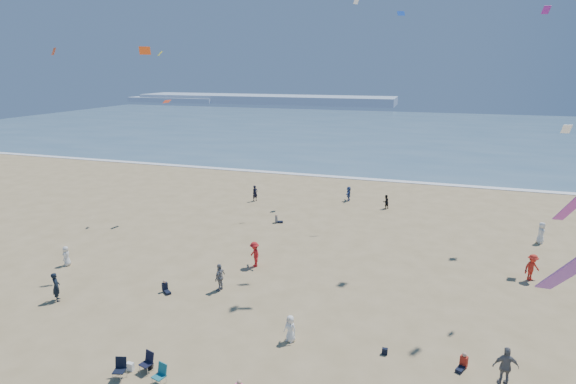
% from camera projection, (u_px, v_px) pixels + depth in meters
% --- Properties ---
extents(ocean, '(220.00, 100.00, 0.06)m').
position_uv_depth(ocean, '(391.00, 131.00, 105.46)').
color(ocean, '#476B84').
rests_on(ocean, ground).
extents(surf_line, '(220.00, 1.20, 0.08)m').
position_uv_depth(surf_line, '(358.00, 178.00, 59.49)').
color(surf_line, white).
rests_on(surf_line, ground).
extents(headland_far, '(110.00, 20.00, 3.20)m').
position_uv_depth(headland_far, '(264.00, 99.00, 191.45)').
color(headland_far, '#7A8EA8').
rests_on(headland_far, ground).
extents(headland_near, '(40.00, 14.00, 2.00)m').
position_uv_depth(headland_near, '(176.00, 99.00, 198.66)').
color(headland_near, '#7A8EA8').
rests_on(headland_near, ground).
extents(standing_flyers, '(35.05, 43.36, 1.94)m').
position_uv_depth(standing_flyers, '(337.00, 286.00, 28.21)').
color(standing_flyers, silver).
rests_on(standing_flyers, ground).
extents(seated_group, '(19.11, 33.64, 0.84)m').
position_uv_depth(seated_group, '(268.00, 327.00, 24.59)').
color(seated_group, white).
rests_on(seated_group, ground).
extents(chair_cluster, '(2.73, 1.54, 1.00)m').
position_uv_depth(chair_cluster, '(141.00, 369.00, 21.00)').
color(chair_cluster, black).
rests_on(chair_cluster, ground).
extents(white_tote, '(0.35, 0.20, 0.40)m').
position_uv_depth(white_tote, '(130.00, 366.00, 21.66)').
color(white_tote, white).
rests_on(white_tote, ground).
extents(black_backpack, '(0.30, 0.22, 0.38)m').
position_uv_depth(black_backpack, '(150.00, 365.00, 21.79)').
color(black_backpack, black).
rests_on(black_backpack, ground).
extents(navy_bag, '(0.28, 0.18, 0.34)m').
position_uv_depth(navy_bag, '(385.00, 351.00, 22.87)').
color(navy_bag, black).
rests_on(navy_bag, ground).
extents(kites_aloft, '(39.03, 42.39, 22.26)m').
position_uv_depth(kites_aloft, '(432.00, 51.00, 23.49)').
color(kites_aloft, white).
rests_on(kites_aloft, ground).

